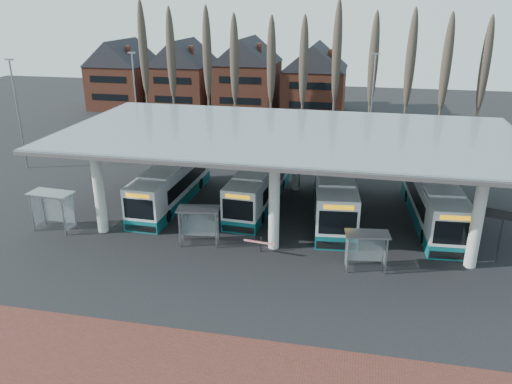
% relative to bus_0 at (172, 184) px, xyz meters
% --- Properties ---
extents(ground, '(140.00, 140.00, 0.00)m').
position_rel_bus_0_xyz_m(ground, '(9.20, -8.57, -1.52)').
color(ground, black).
rests_on(ground, ground).
extents(station_canopy, '(32.00, 16.00, 6.34)m').
position_rel_bus_0_xyz_m(station_canopy, '(9.20, -0.57, 4.16)').
color(station_canopy, silver).
rests_on(station_canopy, ground).
extents(poplar_row, '(45.10, 1.10, 14.50)m').
position_rel_bus_0_xyz_m(poplar_row, '(9.20, 24.43, 7.26)').
color(poplar_row, '#473D33').
rests_on(poplar_row, ground).
extents(townhouse_row, '(36.80, 10.30, 12.25)m').
position_rel_bus_0_xyz_m(townhouse_row, '(-6.55, 35.43, 4.42)').
color(townhouse_row, brown).
rests_on(townhouse_row, ground).
extents(lamp_post_a, '(0.80, 0.16, 10.17)m').
position_rel_bus_0_xyz_m(lamp_post_a, '(-8.80, 13.43, 3.82)').
color(lamp_post_a, slate).
rests_on(lamp_post_a, ground).
extents(lamp_post_b, '(0.80, 0.16, 10.17)m').
position_rel_bus_0_xyz_m(lamp_post_b, '(15.20, 17.43, 3.82)').
color(lamp_post_b, slate).
rests_on(lamp_post_b, ground).
extents(lamp_post_d, '(0.80, 0.16, 10.17)m').
position_rel_bus_0_xyz_m(lamp_post_d, '(-16.80, 5.43, 3.82)').
color(lamp_post_d, slate).
rests_on(lamp_post_d, ground).
extents(bus_0, '(2.75, 11.66, 3.22)m').
position_rel_bus_0_xyz_m(bus_0, '(0.00, 0.00, 0.00)').
color(bus_0, silver).
rests_on(bus_0, ground).
extents(bus_1, '(3.11, 11.69, 3.21)m').
position_rel_bus_0_xyz_m(bus_1, '(6.80, 1.21, -0.00)').
color(bus_1, silver).
rests_on(bus_1, ground).
extents(bus_2, '(3.99, 12.92, 3.53)m').
position_rel_bus_0_xyz_m(bus_2, '(12.55, 0.63, 0.14)').
color(bus_2, silver).
rests_on(bus_2, ground).
extents(bus_3, '(3.42, 12.26, 3.36)m').
position_rel_bus_0_xyz_m(bus_3, '(19.66, 0.47, 0.07)').
color(bus_3, silver).
rests_on(bus_3, ground).
extents(shelter_0, '(3.08, 1.70, 2.76)m').
position_rel_bus_0_xyz_m(shelter_0, '(-6.19, -6.39, 0.49)').
color(shelter_0, gray).
rests_on(shelter_0, ground).
extents(shelter_1, '(2.89, 1.75, 2.52)m').
position_rel_bus_0_xyz_m(shelter_1, '(4.32, -6.42, 0.31)').
color(shelter_1, gray).
rests_on(shelter_1, ground).
extents(shelter_2, '(2.69, 1.60, 2.37)m').
position_rel_bus_0_xyz_m(shelter_2, '(14.98, -7.64, 0.20)').
color(shelter_2, gray).
rests_on(shelter_2, ground).
extents(info_sign_0, '(2.21, 0.75, 3.37)m').
position_rel_bus_0_xyz_m(info_sign_0, '(22.87, -5.12, 1.30)').
color(info_sign_0, black).
rests_on(info_sign_0, ground).
extents(barrier, '(2.06, 0.68, 1.03)m').
position_rel_bus_0_xyz_m(barrier, '(8.51, -7.20, -0.72)').
color(barrier, black).
rests_on(barrier, ground).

